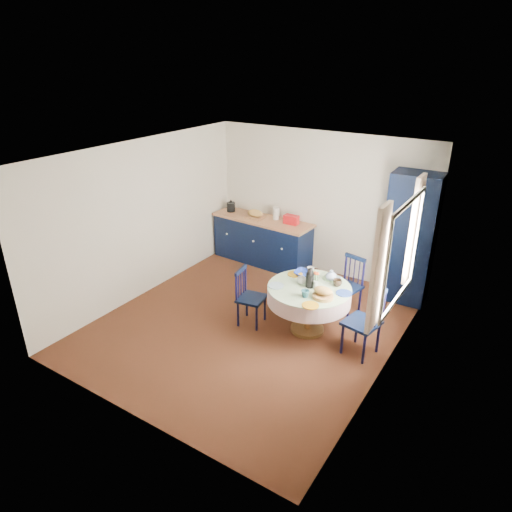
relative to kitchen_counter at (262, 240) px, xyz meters
The scene contains 17 objects.
floor 2.25m from the kitchen_counter, 62.93° to the right, with size 4.50×4.50×0.00m, color black.
ceiling 3.01m from the kitchen_counter, 62.93° to the right, with size 4.50×4.50×0.00m, color white.
wall_back 1.31m from the kitchen_counter, 16.10° to the left, with size 4.00×0.02×2.50m, color silver.
wall_left 2.34m from the kitchen_counter, 116.98° to the right, with size 0.02×4.50×2.50m, color silver.
wall_right 3.67m from the kitchen_counter, 33.15° to the right, with size 0.02×4.50×2.50m, color silver.
window 3.56m from the kitchen_counter, 29.33° to the right, with size 0.10×1.74×1.45m.
kitchen_counter is the anchor object (origin of this frame).
pantry_cabinet 2.73m from the kitchen_counter, ahead, with size 0.75×0.55×2.07m.
dining_table 2.46m from the kitchen_counter, 42.49° to the right, with size 1.17×1.16×0.98m.
chair_left 2.17m from the kitchen_counter, 63.11° to the right, with size 0.42×0.44×0.86m.
chair_far 2.22m from the kitchen_counter, 22.03° to the right, with size 0.47×0.45×0.88m.
chair_right 3.20m from the kitchen_counter, 33.68° to the right, with size 0.48×0.50×0.96m.
mug_a 2.35m from the kitchen_counter, 44.47° to the right, with size 0.12×0.12×0.10m, color silver.
mug_b 2.72m from the kitchen_counter, 45.99° to the right, with size 0.11×0.11×0.10m, color #255866.
mug_c 2.57m from the kitchen_counter, 34.01° to the right, with size 0.13×0.13×0.10m, color black.
mug_d 2.08m from the kitchen_counter, 38.02° to the right, with size 0.11×0.11×0.10m, color silver.
cobalt_bowl 2.11m from the kitchen_counter, 41.52° to the right, with size 0.26×0.26×0.06m, color navy.
Camera 1 is at (3.18, -4.79, 3.67)m, focal length 32.00 mm.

